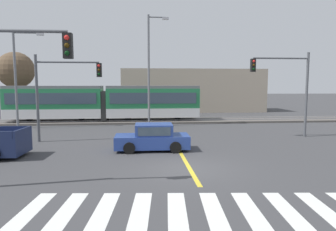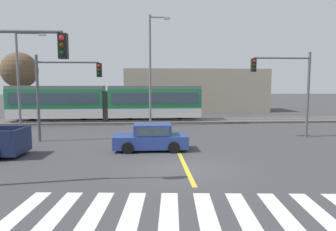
{
  "view_description": "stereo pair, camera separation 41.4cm",
  "coord_description": "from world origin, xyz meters",
  "px_view_note": "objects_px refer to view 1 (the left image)",
  "views": [
    {
      "loc": [
        -2.15,
        -13.01,
        3.78
      ],
      "look_at": [
        -0.29,
        7.59,
        1.6
      ],
      "focal_mm": 32.0,
      "sensor_mm": 36.0,
      "label": 1
    },
    {
      "loc": [
        -1.74,
        -13.04,
        3.78
      ],
      "look_at": [
        -0.29,
        7.59,
        1.6
      ],
      "focal_mm": 32.0,
      "sensor_mm": 36.0,
      "label": 2
    }
  ],
  "objects_px": {
    "traffic_light_mid_left": "(60,84)",
    "street_lamp_centre": "(150,65)",
    "street_lamp_west": "(18,73)",
    "traffic_light_mid_right": "(288,81)",
    "sedan_crossing": "(152,138)",
    "bare_tree_far_west": "(16,70)",
    "light_rail_tram": "(105,102)",
    "traffic_light_near_left": "(4,77)"
  },
  "relations": [
    {
      "from": "sedan_crossing",
      "to": "traffic_light_mid_left",
      "type": "distance_m",
      "value": 7.32
    },
    {
      "from": "traffic_light_mid_right",
      "to": "street_lamp_centre",
      "type": "xyz_separation_m",
      "value": [
        -9.48,
        6.36,
        1.43
      ]
    },
    {
      "from": "traffic_light_mid_right",
      "to": "street_lamp_west",
      "type": "bearing_deg",
      "value": 163.51
    },
    {
      "from": "sedan_crossing",
      "to": "traffic_light_mid_right",
      "type": "relative_size",
      "value": 0.7
    },
    {
      "from": "traffic_light_near_left",
      "to": "bare_tree_far_west",
      "type": "distance_m",
      "value": 24.51
    },
    {
      "from": "street_lamp_west",
      "to": "bare_tree_far_west",
      "type": "bearing_deg",
      "value": 112.88
    },
    {
      "from": "light_rail_tram",
      "to": "street_lamp_west",
      "type": "height_order",
      "value": "street_lamp_west"
    },
    {
      "from": "traffic_light_near_left",
      "to": "street_lamp_centre",
      "type": "xyz_separation_m",
      "value": [
        5.68,
        15.59,
        1.43
      ]
    },
    {
      "from": "traffic_light_near_left",
      "to": "street_lamp_west",
      "type": "relative_size",
      "value": 0.74
    },
    {
      "from": "street_lamp_centre",
      "to": "bare_tree_far_west",
      "type": "xyz_separation_m",
      "value": [
        -14.33,
        7.31,
        -0.18
      ]
    },
    {
      "from": "sedan_crossing",
      "to": "street_lamp_centre",
      "type": "height_order",
      "value": "street_lamp_centre"
    },
    {
      "from": "light_rail_tram",
      "to": "traffic_light_mid_left",
      "type": "distance_m",
      "value": 10.08
    },
    {
      "from": "light_rail_tram",
      "to": "sedan_crossing",
      "type": "relative_size",
      "value": 4.39
    },
    {
      "from": "street_lamp_centre",
      "to": "street_lamp_west",
      "type": "bearing_deg",
      "value": -178.67
    },
    {
      "from": "traffic_light_mid_right",
      "to": "street_lamp_centre",
      "type": "relative_size",
      "value": 0.61
    },
    {
      "from": "light_rail_tram",
      "to": "street_lamp_centre",
      "type": "height_order",
      "value": "street_lamp_centre"
    },
    {
      "from": "street_lamp_centre",
      "to": "bare_tree_far_west",
      "type": "height_order",
      "value": "street_lamp_centre"
    },
    {
      "from": "street_lamp_centre",
      "to": "light_rail_tram",
      "type": "bearing_deg",
      "value": 144.73
    },
    {
      "from": "light_rail_tram",
      "to": "traffic_light_near_left",
      "type": "bearing_deg",
      "value": -93.9
    },
    {
      "from": "light_rail_tram",
      "to": "bare_tree_far_west",
      "type": "bearing_deg",
      "value": 157.07
    },
    {
      "from": "bare_tree_far_west",
      "to": "traffic_light_near_left",
      "type": "bearing_deg",
      "value": -69.32
    },
    {
      "from": "traffic_light_near_left",
      "to": "street_lamp_centre",
      "type": "relative_size",
      "value": 0.62
    },
    {
      "from": "traffic_light_mid_left",
      "to": "traffic_light_mid_right",
      "type": "distance_m",
      "value": 15.54
    },
    {
      "from": "traffic_light_mid_left",
      "to": "street_lamp_centre",
      "type": "distance_m",
      "value": 9.17
    },
    {
      "from": "sedan_crossing",
      "to": "street_lamp_west",
      "type": "bearing_deg",
      "value": 138.68
    },
    {
      "from": "traffic_light_near_left",
      "to": "street_lamp_centre",
      "type": "height_order",
      "value": "street_lamp_centre"
    },
    {
      "from": "traffic_light_mid_left",
      "to": "street_lamp_west",
      "type": "relative_size",
      "value": 0.69
    },
    {
      "from": "traffic_light_mid_left",
      "to": "street_lamp_centre",
      "type": "bearing_deg",
      "value": 47.83
    },
    {
      "from": "street_lamp_centre",
      "to": "sedan_crossing",
      "type": "bearing_deg",
      "value": -91.25
    },
    {
      "from": "sedan_crossing",
      "to": "traffic_light_mid_right",
      "type": "height_order",
      "value": "traffic_light_mid_right"
    },
    {
      "from": "bare_tree_far_west",
      "to": "street_lamp_centre",
      "type": "bearing_deg",
      "value": -27.04
    },
    {
      "from": "street_lamp_centre",
      "to": "traffic_light_mid_right",
      "type": "bearing_deg",
      "value": -33.85
    },
    {
      "from": "traffic_light_mid_right",
      "to": "bare_tree_far_west",
      "type": "bearing_deg",
      "value": 150.13
    },
    {
      "from": "traffic_light_mid_right",
      "to": "bare_tree_far_west",
      "type": "xyz_separation_m",
      "value": [
        -23.81,
        13.67,
        1.25
      ]
    },
    {
      "from": "traffic_light_near_left",
      "to": "street_lamp_west",
      "type": "height_order",
      "value": "street_lamp_west"
    },
    {
      "from": "traffic_light_mid_left",
      "to": "traffic_light_mid_right",
      "type": "relative_size",
      "value": 0.94
    },
    {
      "from": "bare_tree_far_west",
      "to": "street_lamp_west",
      "type": "bearing_deg",
      "value": -67.12
    },
    {
      "from": "light_rail_tram",
      "to": "traffic_light_near_left",
      "type": "relative_size",
      "value": 3.05
    },
    {
      "from": "sedan_crossing",
      "to": "traffic_light_near_left",
      "type": "height_order",
      "value": "traffic_light_near_left"
    },
    {
      "from": "traffic_light_mid_left",
      "to": "light_rail_tram",
      "type": "bearing_deg",
      "value": 80.46
    },
    {
      "from": "street_lamp_west",
      "to": "bare_tree_far_west",
      "type": "distance_m",
      "value": 8.23
    },
    {
      "from": "traffic_light_mid_left",
      "to": "street_lamp_centre",
      "type": "xyz_separation_m",
      "value": [
        6.05,
        6.68,
        1.67
      ]
    }
  ]
}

